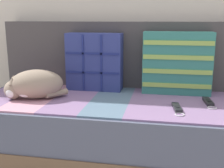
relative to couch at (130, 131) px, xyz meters
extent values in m
cube|color=brown|center=(0.00, 0.00, -0.11)|extent=(1.91, 0.78, 0.18)
cube|color=#4C5166|center=(0.00, 0.00, 0.09)|extent=(1.87, 0.77, 0.22)
cube|color=gray|center=(-0.79, -0.02, 0.20)|extent=(0.22, 0.69, 0.01)
cube|color=#C6899E|center=(-0.56, -0.02, 0.20)|extent=(0.22, 0.69, 0.01)
cube|color=gray|center=(-0.34, -0.02, 0.20)|extent=(0.22, 0.69, 0.01)
cube|color=slate|center=(-0.11, -0.02, 0.20)|extent=(0.22, 0.69, 0.01)
cube|color=gray|center=(0.11, -0.02, 0.20)|extent=(0.22, 0.69, 0.01)
cube|color=gray|center=(0.34, -0.02, 0.20)|extent=(0.22, 0.69, 0.01)
cube|color=#474242|center=(0.00, 0.32, 0.43)|extent=(1.87, 0.14, 0.44)
cube|color=navy|center=(-0.26, 0.18, 0.40)|extent=(0.36, 0.13, 0.37)
cube|color=navy|center=(-0.26, 0.11, 0.33)|extent=(0.35, 0.01, 0.01)
cube|color=navy|center=(-0.32, 0.11, 0.40)|extent=(0.01, 0.01, 0.36)
cube|color=navy|center=(-0.26, 0.11, 0.46)|extent=(0.35, 0.01, 0.01)
cube|color=navy|center=(-0.21, 0.11, 0.40)|extent=(0.01, 0.01, 0.36)
cube|color=#337A70|center=(0.26, 0.18, 0.40)|extent=(0.42, 0.13, 0.39)
cube|color=#93B751|center=(0.26, 0.11, 0.27)|extent=(0.41, 0.01, 0.03)
cube|color=#93B751|center=(0.26, 0.11, 0.36)|extent=(0.41, 0.01, 0.03)
cube|color=#93B751|center=(0.26, 0.11, 0.45)|extent=(0.41, 0.01, 0.03)
cube|color=#93B751|center=(0.26, 0.11, 0.53)|extent=(0.41, 0.01, 0.03)
ellipsoid|color=gray|center=(-0.55, -0.10, 0.29)|extent=(0.36, 0.30, 0.17)
sphere|color=gray|center=(-0.67, -0.15, 0.27)|extent=(0.11, 0.11, 0.11)
sphere|color=white|center=(-0.67, -0.18, 0.26)|extent=(0.06, 0.06, 0.06)
ellipsoid|color=white|center=(-0.59, -0.17, 0.27)|extent=(0.09, 0.05, 0.08)
cylinder|color=gray|center=(-0.44, -0.08, 0.24)|extent=(0.12, 0.13, 0.04)
cone|color=gray|center=(-0.66, -0.18, 0.33)|extent=(0.04, 0.04, 0.04)
cone|color=gray|center=(-0.69, -0.12, 0.33)|extent=(0.04, 0.04, 0.04)
cube|color=black|center=(0.26, -0.17, 0.22)|extent=(0.05, 0.14, 0.02)
cube|color=black|center=(0.26, -0.18, 0.23)|extent=(0.03, 0.05, 0.00)
cube|color=black|center=(0.25, -0.10, 0.22)|extent=(0.03, 0.01, 0.02)
torus|color=silver|center=(0.27, -0.26, 0.21)|extent=(0.05, 0.05, 0.01)
cube|color=black|center=(0.44, -0.02, 0.22)|extent=(0.05, 0.15, 0.02)
cube|color=black|center=(0.44, -0.03, 0.23)|extent=(0.02, 0.05, 0.00)
cube|color=black|center=(0.43, 0.05, 0.22)|extent=(0.03, 0.01, 0.02)
torus|color=silver|center=(0.45, -0.11, 0.21)|extent=(0.05, 0.05, 0.01)
camera|label=1|loc=(0.19, -1.61, 0.67)|focal=45.00mm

